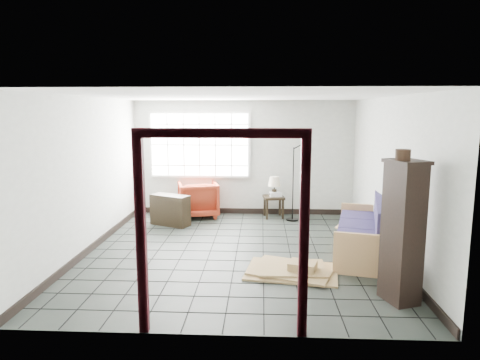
# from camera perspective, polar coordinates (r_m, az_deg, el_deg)

# --- Properties ---
(ground) EXTENTS (5.50, 5.50, 0.00)m
(ground) POSITION_cam_1_polar(r_m,az_deg,el_deg) (7.38, -0.44, -9.51)
(ground) COLOR black
(ground) RESTS_ON ground
(room_shell) EXTENTS (5.02, 5.52, 2.61)m
(room_shell) POSITION_cam_1_polar(r_m,az_deg,el_deg) (7.05, -0.44, 3.60)
(room_shell) COLOR #A6ABA4
(room_shell) RESTS_ON ground
(window_panel) EXTENTS (2.32, 0.08, 1.52)m
(window_panel) POSITION_cam_1_polar(r_m,az_deg,el_deg) (9.81, -5.40, 4.69)
(window_panel) COLOR silver
(window_panel) RESTS_ON ground
(doorway_trim) EXTENTS (1.80, 0.08, 2.20)m
(doorway_trim) POSITION_cam_1_polar(r_m,az_deg,el_deg) (4.41, -2.49, -3.78)
(doorway_trim) COLOR #380C13
(doorway_trim) RESTS_ON ground
(futon_sofa) EXTENTS (1.25, 2.23, 0.93)m
(futon_sofa) POSITION_cam_1_polar(r_m,az_deg,el_deg) (7.45, 16.45, -6.99)
(futon_sofa) COLOR #A4874A
(futon_sofa) RESTS_ON ground
(armchair) EXTENTS (1.02, 0.98, 0.87)m
(armchair) POSITION_cam_1_polar(r_m,az_deg,el_deg) (9.68, -5.61, -2.34)
(armchair) COLOR maroon
(armchair) RESTS_ON ground
(side_table) EXTENTS (0.50, 0.50, 0.49)m
(side_table) POSITION_cam_1_polar(r_m,az_deg,el_deg) (9.58, 4.52, -2.66)
(side_table) COLOR black
(side_table) RESTS_ON ground
(table_lamp) EXTENTS (0.36, 0.36, 0.43)m
(table_lamp) POSITION_cam_1_polar(r_m,az_deg,el_deg) (9.56, 4.60, -0.33)
(table_lamp) COLOR black
(table_lamp) RESTS_ON side_table
(projector) EXTENTS (0.29, 0.24, 0.09)m
(projector) POSITION_cam_1_polar(r_m,az_deg,el_deg) (9.56, 4.77, -1.89)
(projector) COLOR silver
(projector) RESTS_ON side_table
(floor_lamp) EXTENTS (0.52, 0.34, 1.71)m
(floor_lamp) POSITION_cam_1_polar(r_m,az_deg,el_deg) (9.28, 7.88, 0.11)
(floor_lamp) COLOR black
(floor_lamp) RESTS_ON ground
(console_shelf) EXTENTS (0.88, 0.64, 0.64)m
(console_shelf) POSITION_cam_1_polar(r_m,az_deg,el_deg) (9.06, -9.29, -3.97)
(console_shelf) COLOR black
(console_shelf) RESTS_ON ground
(tall_shelf) EXTENTS (0.52, 0.59, 1.79)m
(tall_shelf) POSITION_cam_1_polar(r_m,az_deg,el_deg) (5.66, 20.86, -6.36)
(tall_shelf) COLOR black
(tall_shelf) RESTS_ON ground
(pot) EXTENTS (0.20, 0.20, 0.13)m
(pot) POSITION_cam_1_polar(r_m,az_deg,el_deg) (5.40, 20.89, 3.15)
(pot) COLOR black
(pot) RESTS_ON tall_shelf
(open_box) EXTENTS (0.87, 0.63, 0.44)m
(open_box) POSITION_cam_1_polar(r_m,az_deg,el_deg) (7.90, 15.64, -7.37)
(open_box) COLOR olive
(open_box) RESTS_ON ground
(cardboard_pile) EXTENTS (1.46, 1.21, 0.19)m
(cardboard_pile) POSITION_cam_1_polar(r_m,az_deg,el_deg) (6.51, 7.11, -11.73)
(cardboard_pile) COLOR olive
(cardboard_pile) RESTS_ON ground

